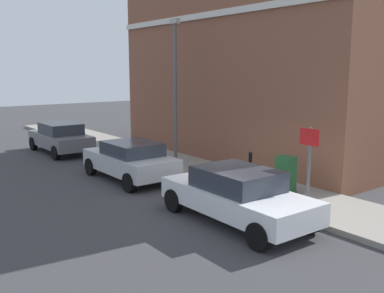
{
  "coord_description": "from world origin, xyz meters",
  "views": [
    {
      "loc": [
        -8.18,
        -9.37,
        3.9
      ],
      "look_at": [
        1.06,
        2.73,
        1.2
      ],
      "focal_mm": 40.53,
      "sensor_mm": 36.0,
      "label": 1
    }
  ],
  "objects_px": {
    "car_white": "(237,194)",
    "bollard_near_cabinet": "(250,166)",
    "utility_cabinet": "(285,176)",
    "street_sign": "(309,158)",
    "car_silver": "(130,160)",
    "lamppost": "(175,85)",
    "car_grey": "(61,137)"
  },
  "relations": [
    {
      "from": "car_silver",
      "to": "utility_cabinet",
      "type": "relative_size",
      "value": 3.51
    },
    {
      "from": "street_sign",
      "to": "lamppost",
      "type": "bearing_deg",
      "value": 82.39
    },
    {
      "from": "utility_cabinet",
      "to": "bollard_near_cabinet",
      "type": "xyz_separation_m",
      "value": [
        0.1,
        1.63,
        0.02
      ]
    },
    {
      "from": "car_white",
      "to": "lamppost",
      "type": "bearing_deg",
      "value": -21.21
    },
    {
      "from": "utility_cabinet",
      "to": "street_sign",
      "type": "relative_size",
      "value": 0.5
    },
    {
      "from": "car_silver",
      "to": "lamppost",
      "type": "distance_m",
      "value": 3.78
    },
    {
      "from": "car_silver",
      "to": "lamppost",
      "type": "height_order",
      "value": "lamppost"
    },
    {
      "from": "bollard_near_cabinet",
      "to": "lamppost",
      "type": "height_order",
      "value": "lamppost"
    },
    {
      "from": "car_white",
      "to": "utility_cabinet",
      "type": "relative_size",
      "value": 3.85
    },
    {
      "from": "bollard_near_cabinet",
      "to": "street_sign",
      "type": "distance_m",
      "value": 3.6
    },
    {
      "from": "car_grey",
      "to": "lamppost",
      "type": "xyz_separation_m",
      "value": [
        2.72,
        -5.61,
        2.55
      ]
    },
    {
      "from": "bollard_near_cabinet",
      "to": "lamppost",
      "type": "xyz_separation_m",
      "value": [
        -0.16,
        4.14,
        2.6
      ]
    },
    {
      "from": "car_white",
      "to": "street_sign",
      "type": "height_order",
      "value": "street_sign"
    },
    {
      "from": "car_grey",
      "to": "bollard_near_cabinet",
      "type": "xyz_separation_m",
      "value": [
        2.88,
        -9.75,
        -0.04
      ]
    },
    {
      "from": "car_silver",
      "to": "street_sign",
      "type": "bearing_deg",
      "value": -166.13
    },
    {
      "from": "car_silver",
      "to": "street_sign",
      "type": "height_order",
      "value": "street_sign"
    },
    {
      "from": "car_white",
      "to": "street_sign",
      "type": "relative_size",
      "value": 1.93
    },
    {
      "from": "car_white",
      "to": "street_sign",
      "type": "xyz_separation_m",
      "value": [
        1.62,
        -0.97,
        0.93
      ]
    },
    {
      "from": "street_sign",
      "to": "lamppost",
      "type": "distance_m",
      "value": 7.65
    },
    {
      "from": "utility_cabinet",
      "to": "bollard_near_cabinet",
      "type": "relative_size",
      "value": 1.11
    },
    {
      "from": "car_silver",
      "to": "bollard_near_cabinet",
      "type": "height_order",
      "value": "car_silver"
    },
    {
      "from": "street_sign",
      "to": "lamppost",
      "type": "xyz_separation_m",
      "value": [
        0.99,
        7.41,
        1.64
      ]
    },
    {
      "from": "car_silver",
      "to": "street_sign",
      "type": "distance_m",
      "value": 6.77
    },
    {
      "from": "car_silver",
      "to": "lamppost",
      "type": "relative_size",
      "value": 0.71
    },
    {
      "from": "car_white",
      "to": "bollard_near_cabinet",
      "type": "xyz_separation_m",
      "value": [
        2.77,
        2.3,
        -0.03
      ]
    },
    {
      "from": "car_white",
      "to": "bollard_near_cabinet",
      "type": "distance_m",
      "value": 3.6
    },
    {
      "from": "car_grey",
      "to": "street_sign",
      "type": "distance_m",
      "value": 13.16
    },
    {
      "from": "car_silver",
      "to": "car_grey",
      "type": "relative_size",
      "value": 0.97
    },
    {
      "from": "bollard_near_cabinet",
      "to": "lamppost",
      "type": "relative_size",
      "value": 0.18
    },
    {
      "from": "car_silver",
      "to": "lamppost",
      "type": "bearing_deg",
      "value": -71.2
    },
    {
      "from": "car_white",
      "to": "bollard_near_cabinet",
      "type": "height_order",
      "value": "car_white"
    },
    {
      "from": "utility_cabinet",
      "to": "lamppost",
      "type": "bearing_deg",
      "value": 90.6
    }
  ]
}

